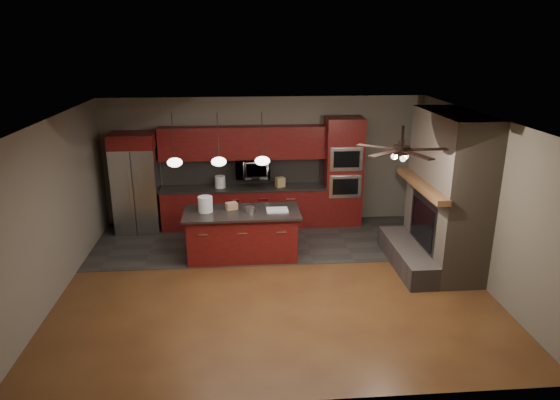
{
  "coord_description": "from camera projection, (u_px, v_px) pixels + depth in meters",
  "views": [
    {
      "loc": [
        -0.52,
        -7.71,
        4.0
      ],
      "look_at": [
        0.15,
        0.6,
        1.27
      ],
      "focal_mm": 32.0,
      "sensor_mm": 36.0,
      "label": 1
    }
  ],
  "objects": [
    {
      "name": "kitchen_island",
      "position": [
        242.0,
        234.0,
        9.39
      ],
      "size": [
        2.16,
        1.0,
        0.92
      ],
      "rotation": [
        0.0,
        0.0,
        0.01
      ],
      "color": "maroon",
      "rests_on": "ground"
    },
    {
      "name": "back_wall",
      "position": [
        265.0,
        161.0,
        11.0
      ],
      "size": [
        7.0,
        0.02,
        2.8
      ],
      "primitive_type": "cube",
      "color": "#635B4F",
      "rests_on": "ground"
    },
    {
      "name": "ceiling_fan",
      "position": [
        401.0,
        149.0,
        7.21
      ],
      "size": [
        1.27,
        1.33,
        0.41
      ],
      "color": "black",
      "rests_on": "ceiling"
    },
    {
      "name": "pendant_center",
      "position": [
        219.0,
        161.0,
        8.57
      ],
      "size": [
        0.26,
        0.26,
        0.92
      ],
      "color": "black",
      "rests_on": "ceiling"
    },
    {
      "name": "paint_tray",
      "position": [
        277.0,
        210.0,
        9.27
      ],
      "size": [
        0.4,
        0.28,
        0.04
      ],
      "primitive_type": "cube",
      "rotation": [
        0.0,
        0.0,
        0.02
      ],
      "color": "white",
      "rests_on": "kitchen_island"
    },
    {
      "name": "right_wall",
      "position": [
        480.0,
        199.0,
        8.42
      ],
      "size": [
        0.02,
        6.0,
        2.8
      ],
      "primitive_type": "cube",
      "color": "#635B4F",
      "rests_on": "ground"
    },
    {
      "name": "pendant_left",
      "position": [
        175.0,
        162.0,
        8.52
      ],
      "size": [
        0.26,
        0.26,
        0.92
      ],
      "color": "black",
      "rests_on": "ceiling"
    },
    {
      "name": "ground",
      "position": [
        274.0,
        281.0,
        8.59
      ],
      "size": [
        7.0,
        7.0,
        0.0
      ],
      "primitive_type": "plane",
      "color": "brown",
      "rests_on": "ground"
    },
    {
      "name": "paint_can",
      "position": [
        250.0,
        209.0,
        9.21
      ],
      "size": [
        0.2,
        0.2,
        0.1
      ],
      "primitive_type": "cylinder",
      "rotation": [
        0.0,
        0.0,
        0.38
      ],
      "color": "#B2B2B7",
      "rests_on": "kitchen_island"
    },
    {
      "name": "microwave",
      "position": [
        252.0,
        168.0,
        10.77
      ],
      "size": [
        0.73,
        0.41,
        0.5
      ],
      "primitive_type": "imported",
      "color": "silver",
      "rests_on": "back_cabinetry"
    },
    {
      "name": "oven_tower",
      "position": [
        343.0,
        172.0,
        10.9
      ],
      "size": [
        0.8,
        0.63,
        2.38
      ],
      "color": "maroon",
      "rests_on": "ground"
    },
    {
      "name": "slate_tile_patch",
      "position": [
        268.0,
        240.0,
        10.29
      ],
      "size": [
        7.0,
        2.4,
        0.01
      ],
      "primitive_type": "cube",
      "color": "#2E2C29",
      "rests_on": "ground"
    },
    {
      "name": "counter_bucket",
      "position": [
        220.0,
        182.0,
        10.75
      ],
      "size": [
        0.28,
        0.28,
        0.26
      ],
      "primitive_type": "cylinder",
      "rotation": [
        0.0,
        0.0,
        -0.31
      ],
      "color": "silver",
      "rests_on": "back_cabinetry"
    },
    {
      "name": "left_wall",
      "position": [
        53.0,
        210.0,
        7.89
      ],
      "size": [
        0.02,
        6.0,
        2.8
      ],
      "primitive_type": "cube",
      "color": "#635B4F",
      "rests_on": "ground"
    },
    {
      "name": "cardboard_box",
      "position": [
        232.0,
        206.0,
        9.35
      ],
      "size": [
        0.24,
        0.21,
        0.13
      ],
      "primitive_type": "cube",
      "rotation": [
        0.0,
        0.0,
        0.36
      ],
      "color": "#A37954",
      "rests_on": "kitchen_island"
    },
    {
      "name": "pendant_right",
      "position": [
        262.0,
        161.0,
        8.63
      ],
      "size": [
        0.26,
        0.26,
        0.92
      ],
      "color": "black",
      "rests_on": "ceiling"
    },
    {
      "name": "ceiling",
      "position": [
        274.0,
        119.0,
        7.72
      ],
      "size": [
        7.0,
        6.0,
        0.02
      ],
      "primitive_type": "cube",
      "color": "white",
      "rests_on": "back_wall"
    },
    {
      "name": "counter_box",
      "position": [
        280.0,
        182.0,
        10.81
      ],
      "size": [
        0.23,
        0.2,
        0.21
      ],
      "primitive_type": "cube",
      "rotation": [
        0.0,
        0.0,
        0.36
      ],
      "color": "#A28B53",
      "rests_on": "back_cabinetry"
    },
    {
      "name": "refrigerator",
      "position": [
        136.0,
        183.0,
        10.53
      ],
      "size": [
        0.91,
        0.75,
        2.13
      ],
      "color": "silver",
      "rests_on": "ground"
    },
    {
      "name": "back_cabinetry",
      "position": [
        244.0,
        187.0,
        10.88
      ],
      "size": [
        3.59,
        0.64,
        2.2
      ],
      "color": "maroon",
      "rests_on": "ground"
    },
    {
      "name": "fireplace_column",
      "position": [
        444.0,
        198.0,
        8.8
      ],
      "size": [
        1.3,
        2.1,
        2.8
      ],
      "color": "#6A5B4C",
      "rests_on": "ground"
    },
    {
      "name": "white_bucket",
      "position": [
        205.0,
        204.0,
        9.2
      ],
      "size": [
        0.31,
        0.31,
        0.29
      ],
      "primitive_type": "cylinder",
      "rotation": [
        0.0,
        0.0,
        0.17
      ],
      "color": "silver",
      "rests_on": "kitchen_island"
    }
  ]
}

